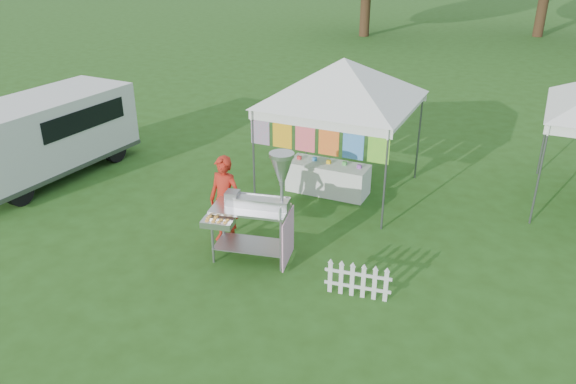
% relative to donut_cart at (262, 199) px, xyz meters
% --- Properties ---
extents(ground, '(120.00, 120.00, 0.00)m').
position_rel_donut_cart_xyz_m(ground, '(0.18, -0.06, -1.21)').
color(ground, '#254914').
rests_on(ground, ground).
extents(canopy_main, '(4.24, 4.24, 3.45)m').
position_rel_donut_cart_xyz_m(canopy_main, '(0.18, 3.44, 1.78)').
color(canopy_main, '#59595E').
rests_on(canopy_main, ground).
extents(donut_cart, '(1.50, 1.27, 2.06)m').
position_rel_donut_cart_xyz_m(donut_cart, '(0.00, 0.00, 0.00)').
color(donut_cart, gray).
rests_on(donut_cart, ground).
extents(vendor, '(0.64, 0.44, 1.71)m').
position_rel_donut_cart_xyz_m(vendor, '(-0.95, 0.32, -0.36)').
color(vendor, '#A92114').
rests_on(vendor, ground).
extents(cargo_van, '(2.04, 4.63, 1.89)m').
position_rel_donut_cart_xyz_m(cargo_van, '(-6.47, 1.40, -0.19)').
color(cargo_van, silver).
rests_on(cargo_van, ground).
extents(picket_fence, '(1.07, 0.18, 0.56)m').
position_rel_donut_cart_xyz_m(picket_fence, '(1.89, -0.36, -0.92)').
color(picket_fence, silver).
rests_on(picket_fence, ground).
extents(display_table, '(1.80, 0.70, 0.69)m').
position_rel_donut_cart_xyz_m(display_table, '(-0.00, 3.21, -0.87)').
color(display_table, white).
rests_on(display_table, ground).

